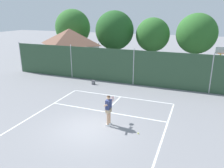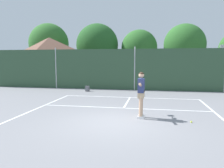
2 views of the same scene
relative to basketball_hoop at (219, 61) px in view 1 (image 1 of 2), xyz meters
name	(u,v)px [view 1 (image 1 of 2)]	position (x,y,z in m)	size (l,w,h in m)	color
ground_plane	(88,129)	(-7.12, -11.11, -2.31)	(120.00, 120.00, 0.00)	gray
court_markings	(93,124)	(-7.12, -10.46, -2.31)	(8.30, 11.10, 0.01)	white
chainlink_fence	(134,67)	(-7.12, -2.11, -0.72)	(26.09, 0.09, 3.33)	#2D4C33
basketball_hoop	(219,61)	(0.00, 0.00, 0.00)	(0.90, 0.67, 3.55)	yellow
clubhouse_building	(70,48)	(-16.09, 1.74, 0.07)	(5.92, 4.82, 4.59)	silver
treeline_backdrop	(138,32)	(-9.20, 6.63, 1.72)	(26.23, 4.53, 6.85)	brown
tennis_player	(109,108)	(-6.22, -10.25, -1.20)	(0.28, 1.44, 1.85)	silver
tennis_ball	(138,133)	(-4.33, -10.60, -2.28)	(0.07, 0.07, 0.07)	#CCE033
backpack_grey	(93,82)	(-10.52, -3.51, -2.12)	(0.29, 0.25, 0.46)	slate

